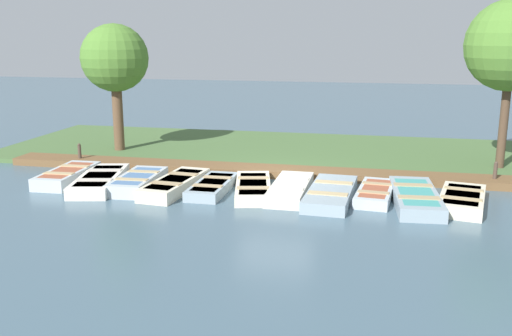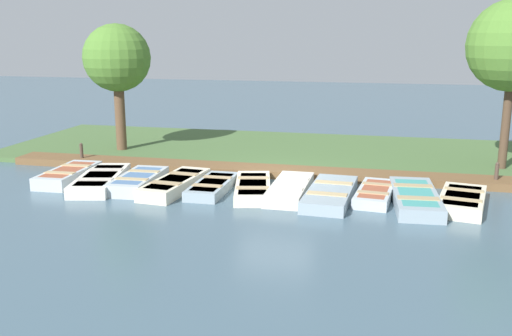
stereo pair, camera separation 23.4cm
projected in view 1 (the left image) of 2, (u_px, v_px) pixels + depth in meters
ground_plane at (276, 185)px, 18.41m from camera, size 80.00×80.00×0.00m
shore_bank at (298, 152)px, 23.14m from camera, size 8.00×24.00×0.17m
dock_walkway at (283, 172)px, 19.63m from camera, size 1.16×20.13×0.26m
rowboat_0 at (67, 175)px, 18.79m from camera, size 2.82×1.18×0.43m
rowboat_1 at (100, 180)px, 18.26m from camera, size 3.56×1.90×0.38m
rowboat_2 at (138, 181)px, 18.05m from camera, size 2.79×1.23×0.42m
rowboat_3 at (175, 184)px, 17.73m from camera, size 3.30×1.34×0.41m
rowboat_4 at (213, 186)px, 17.67m from camera, size 2.77×1.01×0.33m
rowboat_5 at (253, 188)px, 17.50m from camera, size 3.31×1.70×0.34m
rowboat_6 at (290, 189)px, 17.29m from camera, size 3.19×1.07×0.38m
rowboat_7 at (331, 193)px, 16.82m from camera, size 3.47×1.41×0.36m
rowboat_8 at (375, 193)px, 16.93m from camera, size 2.75×1.23×0.33m
rowboat_9 at (415, 197)px, 16.36m from camera, size 3.60×1.45×0.40m
rowboat_10 at (462, 200)px, 16.10m from camera, size 2.91×1.66×0.39m
mooring_post_near at (80, 154)px, 21.12m from camera, size 0.12×0.12×0.82m
mooring_post_far at (495, 174)px, 18.15m from camera, size 0.12×0.12×0.82m
park_tree_far_left at (115, 59)px, 22.32m from camera, size 2.65×2.65×5.16m
park_tree_left at (511, 46)px, 19.13m from camera, size 3.10×3.10×5.94m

